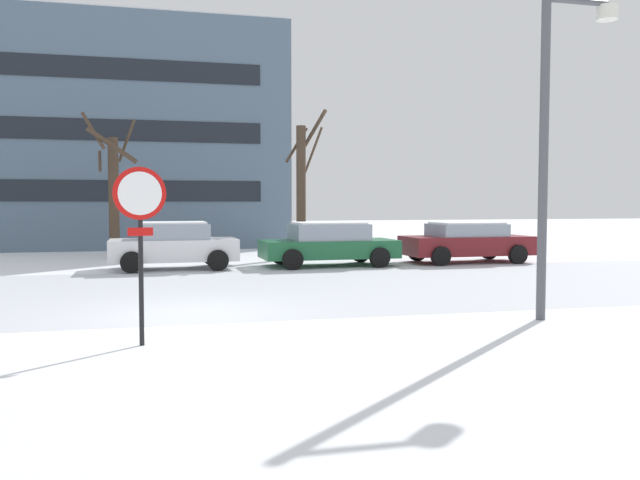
% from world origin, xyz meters
% --- Properties ---
extents(ground_plane, '(120.00, 120.00, 0.00)m').
position_xyz_m(ground_plane, '(0.00, 0.00, 0.00)').
color(ground_plane, white).
extents(road_surface, '(80.00, 8.62, 0.00)m').
position_xyz_m(road_surface, '(0.00, 3.31, 0.00)').
color(road_surface, silver).
rests_on(road_surface, ground).
extents(stop_sign, '(0.74, 0.19, 2.57)m').
position_xyz_m(stop_sign, '(-0.74, -2.38, 1.80)').
color(stop_sign, black).
rests_on(stop_sign, ground).
extents(street_lamp, '(1.46, 0.36, 5.68)m').
position_xyz_m(street_lamp, '(6.25, -1.97, 3.45)').
color(street_lamp, '#4C4F54').
rests_on(street_lamp, ground).
extents(parked_car_white, '(3.88, 2.14, 1.46)m').
position_xyz_m(parked_car_white, '(-0.07, 8.52, 0.75)').
color(parked_car_white, white).
rests_on(parked_car_white, ground).
extents(parked_car_green, '(4.39, 2.22, 1.43)m').
position_xyz_m(parked_car_green, '(4.84, 8.35, 0.73)').
color(parked_car_green, '#1E6038').
rests_on(parked_car_green, ground).
extents(parked_car_maroon, '(4.38, 2.19, 1.39)m').
position_xyz_m(parked_car_maroon, '(9.74, 8.41, 0.72)').
color(parked_car_maroon, maroon).
rests_on(parked_car_maroon, ground).
extents(tree_far_right, '(2.03, 1.95, 5.34)m').
position_xyz_m(tree_far_right, '(-2.13, 12.79, 2.54)').
color(tree_far_right, '#423326').
rests_on(tree_far_right, ground).
extents(tree_far_left, '(1.48, 1.32, 5.49)m').
position_xyz_m(tree_far_left, '(4.66, 11.64, 2.65)').
color(tree_far_left, '#423326').
rests_on(tree_far_left, ground).
extents(building_far_left, '(14.15, 9.47, 10.32)m').
position_xyz_m(building_far_left, '(-1.77, 21.53, 5.16)').
color(building_far_left, slate).
rests_on(building_far_left, ground).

